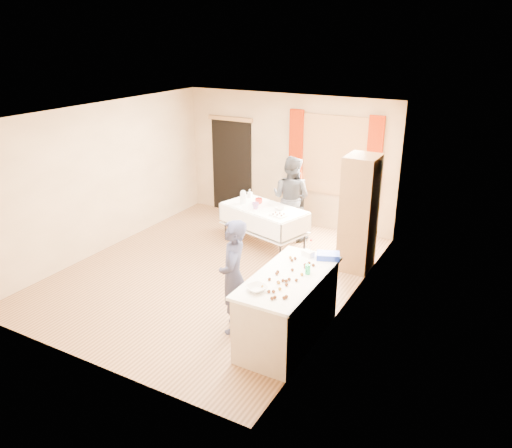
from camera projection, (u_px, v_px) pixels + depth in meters
The scene contains 29 objects.
floor at pixel (214, 272), 8.25m from camera, with size 4.50×5.50×0.02m, color #9E7047.
ceiling at pixel (209, 112), 7.30m from camera, with size 4.50×5.50×0.02m, color white.
wall_back at pixel (287, 159), 10.03m from camera, with size 4.50×0.02×2.60m, color tan.
wall_front at pixel (73, 265), 5.53m from camera, with size 4.50×0.02×2.60m, color tan.
wall_left at pixel (105, 178), 8.79m from camera, with size 0.02×5.50×2.60m, color tan.
wall_right at pixel (350, 222), 6.76m from camera, with size 0.02×5.50×2.60m, color tan.
window_frame at pixel (334, 156), 9.48m from camera, with size 1.32×0.06×1.52m, color olive.
window_pane at pixel (334, 156), 9.47m from camera, with size 1.20×0.02×1.40m, color white.
curtain_left at pixel (296, 152), 9.79m from camera, with size 0.28×0.06×1.65m, color #861A00.
curtain_right at pixel (374, 161), 9.09m from camera, with size 0.28×0.06×1.65m, color #861A00.
doorway at pixel (232, 166), 10.70m from camera, with size 0.95×0.04×2.00m, color black.
door_lintel at pixel (230, 119), 10.31m from camera, with size 1.05×0.06×0.08m, color olive.
cabinet at pixel (359, 214), 8.06m from camera, with size 0.50×0.60×1.92m, color brown.
counter at pixel (288, 308), 6.29m from camera, with size 0.79×1.66×0.91m.
party_table at pixel (264, 223), 9.09m from camera, with size 1.72×1.20×0.75m.
chair at pixel (291, 217), 9.78m from camera, with size 0.50×0.50×1.04m.
girl at pixel (233, 277), 6.40m from camera, with size 0.56×0.66×1.54m, color #232440.
woman at pixel (291, 198), 9.35m from camera, with size 0.82×0.66×1.59m, color black.
soda_can at pixel (308, 269), 6.15m from camera, with size 0.07×0.07×0.12m, color #1A9A51.
mixing_bowl at pixel (256, 288), 5.77m from camera, with size 0.31×0.31×0.06m, color white.
foam_block at pixel (308, 254), 6.64m from camera, with size 0.15×0.10×0.08m, color white.
blue_basket at pixel (328, 256), 6.57m from camera, with size 0.30×0.20×0.08m, color #223CC0.
pitcher at pixel (243, 198), 9.14m from camera, with size 0.11×0.11×0.22m, color silver.
cup_red at pixel (259, 201), 9.14m from camera, with size 0.15×0.15×0.11m, color red.
cup_rainbow at pixel (256, 206), 8.88m from camera, with size 0.16×0.16×0.12m, color red.
small_bowl at pixel (280, 208), 8.84m from camera, with size 0.22×0.22×0.05m, color white.
pastry_tray at pixel (279, 215), 8.57m from camera, with size 0.28×0.20×0.02m, color white.
bottle at pixel (250, 193), 9.47m from camera, with size 0.07×0.07×0.16m, color white.
cake_balls at pixel (287, 278), 6.02m from camera, with size 0.44×1.12×0.04m.
Camera 1 is at (4.18, -6.15, 3.72)m, focal length 35.00 mm.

